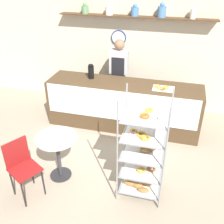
{
  "coord_description": "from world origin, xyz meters",
  "views": [
    {
      "loc": [
        1.0,
        -3.25,
        3.04
      ],
      "look_at": [
        0.0,
        0.48,
        0.82
      ],
      "focal_mm": 42.0,
      "sensor_mm": 36.0,
      "label": 1
    }
  ],
  "objects_px": {
    "cafe_chair": "(21,163)",
    "coffee_carafe": "(91,71)",
    "pastry_rack": "(143,154)",
    "person_worker": "(119,74)",
    "cafe_table": "(57,148)",
    "donut_tray_counter": "(162,88)"
  },
  "relations": [
    {
      "from": "donut_tray_counter",
      "to": "person_worker",
      "type": "bearing_deg",
      "value": 147.49
    },
    {
      "from": "coffee_carafe",
      "to": "donut_tray_counter",
      "type": "bearing_deg",
      "value": -5.82
    },
    {
      "from": "pastry_rack",
      "to": "cafe_table",
      "type": "relative_size",
      "value": 2.16
    },
    {
      "from": "cafe_table",
      "to": "person_worker",
      "type": "bearing_deg",
      "value": 80.19
    },
    {
      "from": "pastry_rack",
      "to": "cafe_table",
      "type": "distance_m",
      "value": 1.32
    },
    {
      "from": "cafe_table",
      "to": "pastry_rack",
      "type": "bearing_deg",
      "value": -0.01
    },
    {
      "from": "person_worker",
      "to": "coffee_carafe",
      "type": "height_order",
      "value": "person_worker"
    },
    {
      "from": "pastry_rack",
      "to": "person_worker",
      "type": "bearing_deg",
      "value": 111.39
    },
    {
      "from": "cafe_chair",
      "to": "coffee_carafe",
      "type": "height_order",
      "value": "coffee_carafe"
    },
    {
      "from": "pastry_rack",
      "to": "cafe_chair",
      "type": "distance_m",
      "value": 1.73
    },
    {
      "from": "donut_tray_counter",
      "to": "pastry_rack",
      "type": "bearing_deg",
      "value": -92.58
    },
    {
      "from": "pastry_rack",
      "to": "person_worker",
      "type": "distance_m",
      "value": 2.51
    },
    {
      "from": "person_worker",
      "to": "cafe_chair",
      "type": "height_order",
      "value": "person_worker"
    },
    {
      "from": "person_worker",
      "to": "cafe_chair",
      "type": "relative_size",
      "value": 1.86
    },
    {
      "from": "cafe_chair",
      "to": "coffee_carafe",
      "type": "xyz_separation_m",
      "value": [
        0.28,
        2.3,
        0.55
      ]
    },
    {
      "from": "pastry_rack",
      "to": "cafe_chair",
      "type": "relative_size",
      "value": 1.82
    },
    {
      "from": "person_worker",
      "to": "cafe_table",
      "type": "relative_size",
      "value": 2.21
    },
    {
      "from": "person_worker",
      "to": "coffee_carafe",
      "type": "distance_m",
      "value": 0.7
    },
    {
      "from": "pastry_rack",
      "to": "coffee_carafe",
      "type": "xyz_separation_m",
      "value": [
        -1.38,
        1.85,
        0.4
      ]
    },
    {
      "from": "pastry_rack",
      "to": "donut_tray_counter",
      "type": "xyz_separation_m",
      "value": [
        0.08,
        1.7,
        0.28
      ]
    },
    {
      "from": "cafe_table",
      "to": "coffee_carafe",
      "type": "distance_m",
      "value": 1.93
    },
    {
      "from": "coffee_carafe",
      "to": "donut_tray_counter",
      "type": "relative_size",
      "value": 0.76
    }
  ]
}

